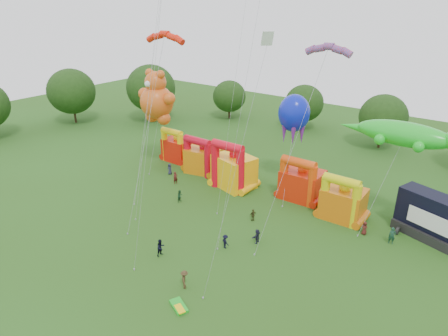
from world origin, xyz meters
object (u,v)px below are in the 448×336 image
Objects in this scene: gecko_kite at (392,161)px; spectator_4 at (253,215)px; stage_trailer at (435,219)px; spectator_0 at (170,169)px; octopus_kite at (290,147)px; teddy_bear_kite at (156,107)px; bouncy_castle_0 at (177,148)px; bouncy_castle_2 at (233,169)px.

gecko_kite reaches higher than spectator_4.
spectator_0 is at bearing -172.38° from stage_trailer.
spectator_0 is at bearing -159.99° from octopus_kite.
octopus_kite is (20.20, 4.90, -3.48)m from teddy_bear_kite.
stage_trailer is 20.09m from spectator_4.
bouncy_castle_0 is at bearing -86.04° from spectator_4.
stage_trailer is (25.49, 2.53, -0.18)m from bouncy_castle_2.
bouncy_castle_0 is at bearing 179.25° from gecko_kite.
bouncy_castle_0 is 0.66× the size of stage_trailer.
octopus_kite is (19.79, 1.25, 4.11)m from bouncy_castle_0.
bouncy_castle_0 is 5.86m from spectator_0.
octopus_kite is at bearing 13.64° from teddy_bear_kite.
stage_trailer is 36.03m from spectator_0.
gecko_kite reaches higher than spectator_0.
bouncy_castle_2 reaches higher than spectator_4.
bouncy_castle_2 is at bearing -173.73° from gecko_kite.
bouncy_castle_0 is 3.61× the size of spectator_4.
bouncy_castle_2 is 25.62m from stage_trailer.
gecko_kite is 13.66m from octopus_kite.
bouncy_castle_2 is 4.49× the size of spectator_4.
stage_trailer is 5.09× the size of spectator_0.
teddy_bear_kite is at bearing 155.01° from spectator_0.
bouncy_castle_2 is at bearing -11.42° from bouncy_castle_0.
octopus_kite is 18.75m from spectator_0.
gecko_kite reaches higher than stage_trailer.
teddy_bear_kite is (-39.01, -3.53, 7.28)m from stage_trailer.
gecko_kite is at bearing -176.63° from stage_trailer.
spectator_0 is at bearing -20.40° from teddy_bear_kite.
teddy_bear_kite reaches higher than bouncy_castle_2.
gecko_kite reaches higher than bouncy_castle_0.
bouncy_castle_0 is 22.51m from spectator_4.
bouncy_castle_0 is 0.42× the size of gecko_kite.
spectator_4 is at bearing -23.38° from bouncy_castle_0.
stage_trailer is at bearing 3.03° from spectator_0.
stage_trailer is 0.64× the size of gecko_kite.
gecko_kite is at bearing -0.75° from bouncy_castle_0.
bouncy_castle_0 is 33.75m from gecko_kite.
gecko_kite is 7.91× the size of spectator_0.
spectator_0 is (-16.86, -6.14, -5.45)m from octopus_kite.
bouncy_castle_0 is at bearing 83.70° from teddy_bear_kite.
bouncy_castle_0 is at bearing 179.82° from stage_trailer.
teddy_bear_kite reaches higher than gecko_kite.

